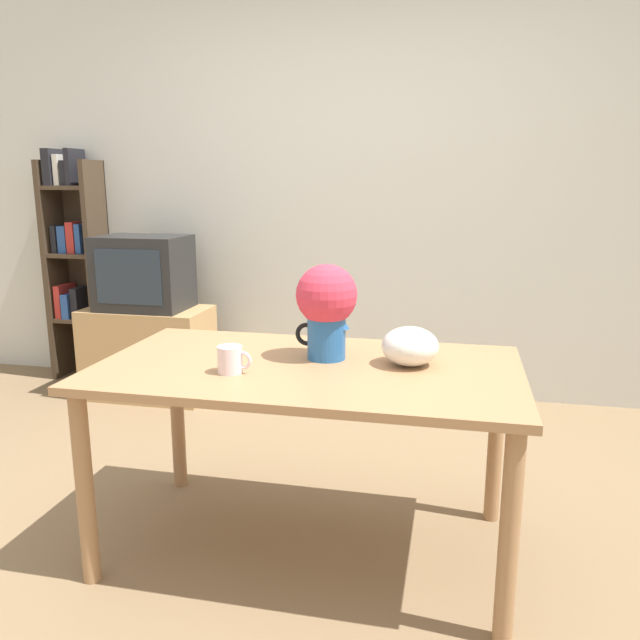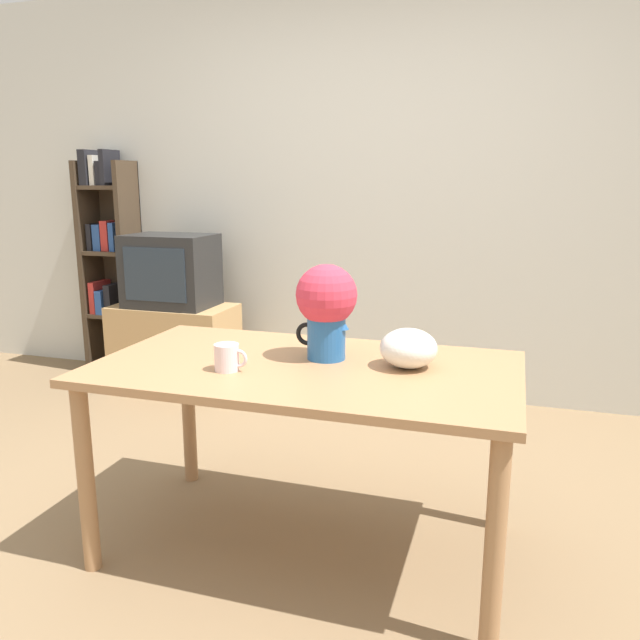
# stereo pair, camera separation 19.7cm
# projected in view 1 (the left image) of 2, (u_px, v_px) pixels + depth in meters

# --- Properties ---
(ground_plane) EXTENTS (12.00, 12.00, 0.00)m
(ground_plane) POSITION_uv_depth(u_px,v_px,m) (264.00, 549.00, 2.36)
(ground_plane) COLOR #7F6647
(wall_back) EXTENTS (8.00, 0.05, 2.60)m
(wall_back) POSITION_uv_depth(u_px,v_px,m) (353.00, 192.00, 3.95)
(wall_back) COLOR silver
(wall_back) RESTS_ON ground_plane
(table) EXTENTS (1.50, 0.84, 0.72)m
(table) POSITION_uv_depth(u_px,v_px,m) (308.00, 389.00, 2.25)
(table) COLOR #A3754C
(table) RESTS_ON ground_plane
(flower_vase) EXTENTS (0.23, 0.22, 0.35)m
(flower_vase) POSITION_uv_depth(u_px,v_px,m) (326.00, 305.00, 2.27)
(flower_vase) COLOR #235B9E
(flower_vase) RESTS_ON table
(coffee_mug) EXTENTS (0.12, 0.09, 0.09)m
(coffee_mug) POSITION_uv_depth(u_px,v_px,m) (231.00, 360.00, 2.12)
(coffee_mug) COLOR silver
(coffee_mug) RESTS_ON table
(white_bowl) EXTENTS (0.20, 0.20, 0.14)m
(white_bowl) POSITION_uv_depth(u_px,v_px,m) (410.00, 346.00, 2.21)
(white_bowl) COLOR silver
(white_bowl) RESTS_ON table
(tv_stand) EXTENTS (0.78, 0.42, 0.58)m
(tv_stand) POSITION_uv_depth(u_px,v_px,m) (149.00, 352.00, 4.02)
(tv_stand) COLOR tan
(tv_stand) RESTS_ON ground_plane
(tv_set) EXTENTS (0.54, 0.39, 0.46)m
(tv_set) POSITION_uv_depth(u_px,v_px,m) (144.00, 273.00, 3.90)
(tv_set) COLOR black
(tv_set) RESTS_ON tv_stand
(bookshelf) EXTENTS (0.37, 0.26, 1.58)m
(bookshelf) POSITION_uv_depth(u_px,v_px,m) (76.00, 258.00, 4.32)
(bookshelf) COLOR #423323
(bookshelf) RESTS_ON ground_plane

